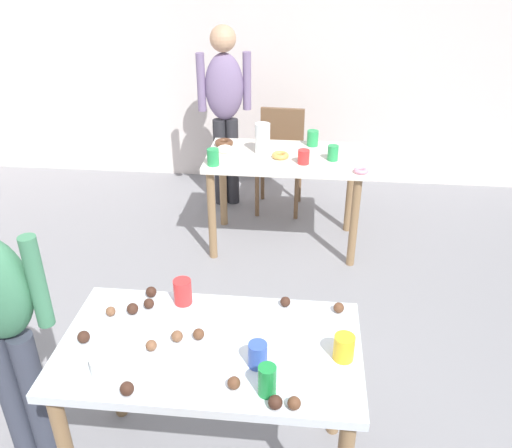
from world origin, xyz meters
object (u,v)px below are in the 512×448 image
object	(u,v)px
chair_far_table	(281,154)
pitcher_far	(263,138)
soda_can	(267,380)
dining_table_far	(285,170)
person_adult_far	(225,102)
dining_table_near	(211,365)
mixing_bowl	(118,360)
person_girl_near	(0,314)

from	to	relation	value
chair_far_table	pitcher_far	size ratio (longest dim) A/B	3.86
chair_far_table	soda_can	xyz separation A→B (m)	(0.13, -3.00, 0.31)
dining_table_far	person_adult_far	xyz separation A→B (m)	(-0.55, 0.68, 0.30)
dining_table_near	dining_table_far	xyz separation A→B (m)	(0.19, 2.09, -0.00)
dining_table_near	mixing_bowl	xyz separation A→B (m)	(-0.32, -0.16, 0.15)
mixing_bowl	dining_table_near	bearing A→B (deg)	27.07
mixing_bowl	soda_can	world-z (taller)	soda_can
dining_table_far	chair_far_table	size ratio (longest dim) A/B	1.33
mixing_bowl	pitcher_far	bearing A→B (deg)	81.67
mixing_bowl	pitcher_far	world-z (taller)	pitcher_far
person_adult_far	pitcher_far	distance (m)	0.75
person_adult_far	soda_can	bearing A→B (deg)	-78.46
soda_can	chair_far_table	bearing A→B (deg)	92.50
pitcher_far	person_adult_far	bearing A→B (deg)	120.43
dining_table_far	mixing_bowl	world-z (taller)	mixing_bowl
person_adult_far	soda_can	distance (m)	3.06
chair_far_table	soda_can	world-z (taller)	soda_can
chair_far_table	mixing_bowl	distance (m)	2.98
person_girl_near	mixing_bowl	distance (m)	0.60
person_girl_near	pitcher_far	xyz separation A→B (m)	(0.90, 2.09, 0.05)
person_girl_near	dining_table_far	bearing A→B (deg)	62.41
dining_table_near	person_girl_near	xyz separation A→B (m)	(-0.88, 0.03, 0.17)
chair_far_table	person_adult_far	xyz separation A→B (m)	(-0.48, -0.00, 0.44)
dining_table_far	soda_can	bearing A→B (deg)	-88.58
chair_far_table	person_adult_far	distance (m)	0.65
dining_table_far	mixing_bowl	size ratio (longest dim) A/B	5.57
chair_far_table	person_adult_far	bearing A→B (deg)	-179.75
person_girl_near	mixing_bowl	bearing A→B (deg)	-18.58
dining_table_far	pitcher_far	bearing A→B (deg)	169.45
dining_table_far	person_adult_far	world-z (taller)	person_adult_far
person_adult_far	soda_can	xyz separation A→B (m)	(0.61, -2.99, -0.13)
dining_table_far	mixing_bowl	xyz separation A→B (m)	(-0.51, -2.25, 0.15)
soda_can	pitcher_far	world-z (taller)	pitcher_far
chair_far_table	person_girl_near	bearing A→B (deg)	-110.09
person_adult_far	pitcher_far	xyz separation A→B (m)	(0.38, -0.65, -0.08)
dining_table_near	pitcher_far	distance (m)	2.13
dining_table_near	dining_table_far	world-z (taller)	same
dining_table_far	soda_can	distance (m)	2.32
person_girl_near	soda_can	distance (m)	1.16
person_girl_near	pitcher_far	bearing A→B (deg)	66.67
person_adult_far	mixing_bowl	size ratio (longest dim) A/B	7.48
dining_table_far	soda_can	world-z (taller)	soda_can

